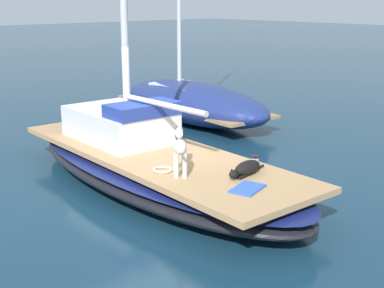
{
  "coord_description": "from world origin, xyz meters",
  "views": [
    {
      "loc": [
        -5.82,
        -7.39,
        3.37
      ],
      "look_at": [
        0.0,
        -1.0,
        1.01
      ],
      "focal_mm": 50.09,
      "sensor_mm": 36.0,
      "label": 1
    }
  ],
  "objects_px": {
    "dog_white": "(180,148)",
    "deck_winch": "(255,162)",
    "dog_black": "(246,168)",
    "moored_boat_starboard_side": "(192,101)",
    "deck_towel": "(248,189)",
    "sailboat_main": "(155,169)",
    "coiled_rope": "(163,170)"
  },
  "relations": [
    {
      "from": "dog_white",
      "to": "moored_boat_starboard_side",
      "type": "distance_m",
      "value": 6.64
    },
    {
      "from": "sailboat_main",
      "to": "dog_white",
      "type": "xyz_separation_m",
      "value": [
        -0.48,
        -1.24,
        0.75
      ]
    },
    {
      "from": "dog_white",
      "to": "deck_winch",
      "type": "relative_size",
      "value": 3.73
    },
    {
      "from": "coiled_rope",
      "to": "dog_black",
      "type": "bearing_deg",
      "value": -50.6
    },
    {
      "from": "coiled_rope",
      "to": "moored_boat_starboard_side",
      "type": "bearing_deg",
      "value": 43.46
    },
    {
      "from": "dog_black",
      "to": "coiled_rope",
      "type": "relative_size",
      "value": 2.94
    },
    {
      "from": "coiled_rope",
      "to": "deck_towel",
      "type": "xyz_separation_m",
      "value": [
        0.37,
        -1.51,
        -0.01
      ]
    },
    {
      "from": "deck_winch",
      "to": "moored_boat_starboard_side",
      "type": "bearing_deg",
      "value": 56.98
    },
    {
      "from": "dog_black",
      "to": "coiled_rope",
      "type": "height_order",
      "value": "dog_black"
    },
    {
      "from": "dog_white",
      "to": "moored_boat_starboard_side",
      "type": "bearing_deg",
      "value": 45.98
    },
    {
      "from": "dog_white",
      "to": "deck_towel",
      "type": "distance_m",
      "value": 1.32
    },
    {
      "from": "deck_winch",
      "to": "coiled_rope",
      "type": "bearing_deg",
      "value": 144.34
    },
    {
      "from": "sailboat_main",
      "to": "deck_winch",
      "type": "xyz_separation_m",
      "value": [
        0.63,
        -1.85,
        0.42
      ]
    },
    {
      "from": "dog_black",
      "to": "dog_white",
      "type": "xyz_separation_m",
      "value": [
        -0.72,
        0.77,
        0.32
      ]
    },
    {
      "from": "sailboat_main",
      "to": "coiled_rope",
      "type": "xyz_separation_m",
      "value": [
        -0.61,
        -0.96,
        0.35
      ]
    },
    {
      "from": "coiled_rope",
      "to": "moored_boat_starboard_side",
      "type": "xyz_separation_m",
      "value": [
        4.73,
        4.48,
        -0.09
      ]
    },
    {
      "from": "sailboat_main",
      "to": "deck_towel",
      "type": "xyz_separation_m",
      "value": [
        -0.24,
        -2.48,
        0.34
      ]
    },
    {
      "from": "sailboat_main",
      "to": "moored_boat_starboard_side",
      "type": "xyz_separation_m",
      "value": [
        4.12,
        3.52,
        0.26
      ]
    },
    {
      "from": "dog_white",
      "to": "deck_winch",
      "type": "xyz_separation_m",
      "value": [
        1.11,
        -0.61,
        -0.32
      ]
    },
    {
      "from": "coiled_rope",
      "to": "deck_towel",
      "type": "relative_size",
      "value": 0.58
    },
    {
      "from": "dog_black",
      "to": "deck_winch",
      "type": "distance_m",
      "value": 0.41
    },
    {
      "from": "deck_winch",
      "to": "coiled_rope",
      "type": "relative_size",
      "value": 0.65
    },
    {
      "from": "dog_white",
      "to": "deck_towel",
      "type": "relative_size",
      "value": 1.4
    },
    {
      "from": "dog_black",
      "to": "deck_towel",
      "type": "height_order",
      "value": "dog_black"
    },
    {
      "from": "deck_towel",
      "to": "moored_boat_starboard_side",
      "type": "xyz_separation_m",
      "value": [
        4.36,
        5.99,
        -0.08
      ]
    },
    {
      "from": "deck_winch",
      "to": "coiled_rope",
      "type": "height_order",
      "value": "deck_winch"
    },
    {
      "from": "deck_towel",
      "to": "moored_boat_starboard_side",
      "type": "bearing_deg",
      "value": 53.95
    },
    {
      "from": "dog_black",
      "to": "coiled_rope",
      "type": "bearing_deg",
      "value": 129.4
    },
    {
      "from": "deck_winch",
      "to": "deck_towel",
      "type": "distance_m",
      "value": 1.07
    },
    {
      "from": "sailboat_main",
      "to": "moored_boat_starboard_side",
      "type": "relative_size",
      "value": 0.87
    },
    {
      "from": "dog_black",
      "to": "coiled_rope",
      "type": "distance_m",
      "value": 1.35
    },
    {
      "from": "dog_black",
      "to": "dog_white",
      "type": "relative_size",
      "value": 1.22
    }
  ]
}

